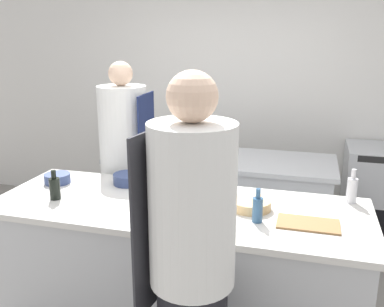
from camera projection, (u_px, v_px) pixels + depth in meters
wall_back at (237, 88)px, 4.61m from camera, size 8.00×0.06×2.80m
prep_counter at (178, 265)px, 2.89m from camera, size 2.45×0.90×0.89m
pass_counter at (220, 203)px, 3.97m from camera, size 2.03×0.75×0.89m
chef_at_prep_near at (192, 267)px, 2.00m from camera, size 0.43×0.42×1.81m
chef_at_stove at (125, 167)px, 3.60m from camera, size 0.42×0.40×1.75m
bottle_olive_oil at (352, 190)px, 2.78m from camera, size 0.07×0.07×0.23m
bottle_vinegar at (55, 188)px, 2.85m from camera, size 0.07×0.07×0.20m
bottle_wine at (258, 209)px, 2.50m from camera, size 0.06×0.06×0.21m
bowl_mixing_large at (57, 178)px, 3.17m from camera, size 0.19×0.19×0.07m
bowl_prep_small at (251, 204)px, 2.70m from camera, size 0.26×0.26×0.06m
bowl_ceramic_blue at (128, 179)px, 3.15m from camera, size 0.22×0.22×0.08m
bowl_wooden_salad at (215, 196)px, 2.82m from camera, size 0.16×0.16×0.07m
cup at (182, 217)px, 2.47m from camera, size 0.09×0.09×0.09m
cutting_board at (308, 224)px, 2.48m from camera, size 0.36×0.21×0.01m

